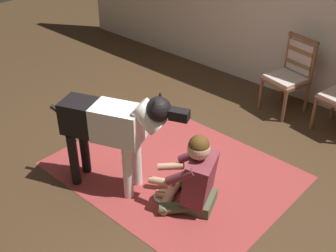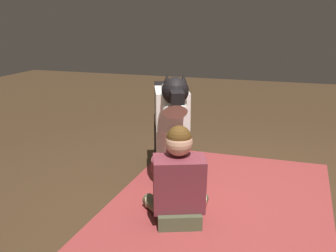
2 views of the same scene
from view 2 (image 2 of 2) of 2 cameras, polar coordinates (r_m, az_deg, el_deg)
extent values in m
plane|color=#412E1B|center=(3.74, 7.11, -10.35)|extent=(14.20, 14.20, 0.00)
cube|color=maroon|center=(3.77, 7.62, -10.08)|extent=(2.43, 1.88, 0.01)
cube|color=#475136|center=(3.30, 1.55, -12.73)|extent=(0.35, 0.41, 0.12)
cylinder|color=#475136|center=(3.43, -1.32, -11.48)|extent=(0.35, 0.37, 0.11)
cylinder|color=tan|center=(3.57, -0.28, -10.45)|extent=(0.24, 0.36, 0.09)
cylinder|color=#475136|center=(3.46, 3.92, -11.31)|extent=(0.41, 0.13, 0.11)
cylinder|color=tan|center=(3.58, 2.48, -10.37)|extent=(0.20, 0.37, 0.09)
cube|color=brown|center=(3.20, 1.55, -8.12)|extent=(0.39, 0.47, 0.46)
cylinder|color=brown|center=(3.27, -1.71, -5.41)|extent=(0.30, 0.18, 0.24)
cylinder|color=tan|center=(3.51, -0.98, -6.62)|extent=(0.28, 0.13, 0.12)
cylinder|color=brown|center=(3.30, 4.41, -5.26)|extent=(0.30, 0.18, 0.24)
cylinder|color=tan|center=(3.53, 3.10, -6.52)|extent=(0.27, 0.20, 0.12)
sphere|color=tan|center=(3.10, 1.56, -2.34)|extent=(0.21, 0.21, 0.21)
sphere|color=#543715|center=(3.09, 1.57, -1.69)|extent=(0.19, 0.19, 0.19)
cylinder|color=white|center=(3.86, 2.22, -4.60)|extent=(0.10, 0.10, 0.59)
cylinder|color=white|center=(3.85, -0.97, -4.67)|extent=(0.10, 0.10, 0.59)
cylinder|color=black|center=(4.43, 1.44, -1.97)|extent=(0.10, 0.10, 0.59)
cylinder|color=black|center=(4.41, -1.33, -2.02)|extent=(0.10, 0.10, 0.59)
cube|color=white|center=(3.84, 0.51, 2.59)|extent=(0.55, 0.46, 0.34)
cube|color=black|center=(4.20, 0.15, 3.67)|extent=(0.49, 0.42, 0.33)
cylinder|color=white|center=(3.50, 0.89, 3.75)|extent=(0.40, 0.33, 0.34)
sphere|color=black|center=(3.39, 1.02, 4.96)|extent=(0.23, 0.23, 0.23)
cube|color=black|center=(3.21, 1.30, 4.04)|extent=(0.20, 0.16, 0.09)
cone|color=black|center=(3.40, 2.18, 6.43)|extent=(0.10, 0.10, 0.10)
cone|color=black|center=(3.38, -0.16, 6.41)|extent=(0.10, 0.10, 0.10)
cylinder|color=black|center=(4.42, -0.03, 3.81)|extent=(0.30, 0.15, 0.20)
cylinder|color=silver|center=(3.66, 1.00, -10.68)|extent=(0.21, 0.21, 0.01)
cylinder|color=#DFAB64|center=(3.65, 0.67, -10.30)|extent=(0.16, 0.13, 0.05)
cylinder|color=#DFAB64|center=(3.66, 1.34, -10.22)|extent=(0.16, 0.13, 0.05)
cylinder|color=#A14026|center=(3.65, 1.01, -10.15)|extent=(0.16, 0.12, 0.04)
camera|label=1|loc=(3.73, -62.45, 28.10)|focal=46.24mm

